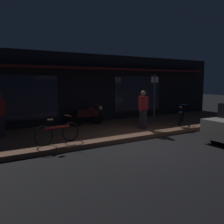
# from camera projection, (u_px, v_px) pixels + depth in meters

# --- Properties ---
(ground_plane) EXTENTS (60.00, 60.00, 0.00)m
(ground_plane) POSITION_uv_depth(u_px,v_px,m) (154.00, 146.00, 8.42)
(ground_plane) COLOR black
(sidewalk_slab) EXTENTS (18.00, 4.00, 0.15)m
(sidewalk_slab) POSITION_uv_depth(u_px,v_px,m) (109.00, 130.00, 10.93)
(sidewalk_slab) COLOR brown
(sidewalk_slab) RESTS_ON ground_plane
(storefront_building) EXTENTS (18.00, 3.30, 3.60)m
(storefront_building) POSITION_uv_depth(u_px,v_px,m) (77.00, 89.00, 13.56)
(storefront_building) COLOR black
(storefront_building) RESTS_ON ground_plane
(motorcycle) EXTENTS (1.70, 0.55, 0.97)m
(motorcycle) POSITION_uv_depth(u_px,v_px,m) (88.00, 115.00, 11.59)
(motorcycle) COLOR black
(motorcycle) RESTS_ON sidewalk_slab
(bicycle_parked) EXTENTS (1.40, 0.96, 0.91)m
(bicycle_parked) POSITION_uv_depth(u_px,v_px,m) (181.00, 116.00, 12.08)
(bicycle_parked) COLOR black
(bicycle_parked) RESTS_ON sidewalk_slab
(bicycle_extra) EXTENTS (1.65, 0.42, 0.91)m
(bicycle_extra) POSITION_uv_depth(u_px,v_px,m) (57.00, 133.00, 8.20)
(bicycle_extra) COLOR black
(bicycle_extra) RESTS_ON sidewalk_slab
(person_bystander) EXTENTS (0.60, 0.44, 1.67)m
(person_bystander) POSITION_uv_depth(u_px,v_px,m) (143.00, 109.00, 10.67)
(person_bystander) COLOR #28232D
(person_bystander) RESTS_ON sidewalk_slab
(sign_post) EXTENTS (0.44, 0.09, 2.40)m
(sign_post) POSITION_uv_depth(u_px,v_px,m) (154.00, 95.00, 12.51)
(sign_post) COLOR #47474C
(sign_post) RESTS_ON sidewalk_slab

